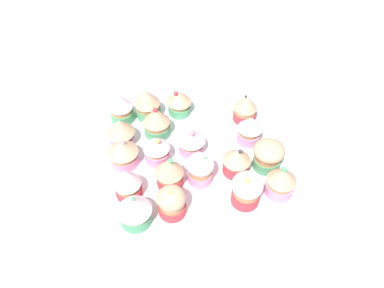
% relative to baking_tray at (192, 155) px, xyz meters
% --- Properties ---
extents(ground_plane, '(1.80, 1.80, 0.03)m').
position_rel_baking_tray_xyz_m(ground_plane, '(0.00, 0.00, -0.02)').
color(ground_plane, '#9E9EA3').
extents(baking_tray, '(0.39, 0.39, 0.01)m').
position_rel_baking_tray_xyz_m(baking_tray, '(0.00, 0.00, 0.00)').
color(baking_tray, silver).
rests_on(baking_tray, ground_plane).
extents(cupcake_0, '(0.06, 0.06, 0.08)m').
position_rel_baking_tray_xyz_m(cupcake_0, '(-0.14, -0.15, 0.04)').
color(cupcake_0, pink).
rests_on(cupcake_0, baking_tray).
extents(cupcake_1, '(0.07, 0.07, 0.07)m').
position_rel_baking_tray_xyz_m(cupcake_1, '(-0.07, -0.15, 0.04)').
color(cupcake_1, '#4C9E6B').
rests_on(cupcake_1, baking_tray).
extents(cupcake_2, '(0.06, 0.06, 0.07)m').
position_rel_baking_tray_xyz_m(cupcake_2, '(0.01, -0.13, 0.04)').
color(cupcake_2, pink).
rests_on(cupcake_2, baking_tray).
extents(cupcake_3, '(0.05, 0.05, 0.08)m').
position_rel_baking_tray_xyz_m(cupcake_3, '(0.08, -0.15, 0.04)').
color(cupcake_3, '#D1333D').
rests_on(cupcake_3, baking_tray).
extents(cupcake_4, '(0.06, 0.06, 0.08)m').
position_rel_baking_tray_xyz_m(cupcake_4, '(-0.15, -0.07, 0.04)').
color(cupcake_4, '#D1333D').
rests_on(cupcake_4, baking_tray).
extents(cupcake_5, '(0.06, 0.06, 0.07)m').
position_rel_baking_tray_xyz_m(cupcake_5, '(-0.07, -0.08, 0.04)').
color(cupcake_5, '#D1333D').
rests_on(cupcake_5, baking_tray).
extents(cupcake_6, '(0.06, 0.06, 0.07)m').
position_rel_baking_tray_xyz_m(cupcake_6, '(-0.07, -0.00, 0.04)').
color(cupcake_6, pink).
rests_on(cupcake_6, baking_tray).
extents(cupcake_7, '(0.06, 0.06, 0.07)m').
position_rel_baking_tray_xyz_m(cupcake_7, '(0.01, -0.00, 0.04)').
color(cupcake_7, pink).
rests_on(cupcake_7, baking_tray).
extents(cupcake_8, '(0.06, 0.06, 0.07)m').
position_rel_baking_tray_xyz_m(cupcake_8, '(0.14, 0.00, 0.04)').
color(cupcake_8, '#4C9E6B').
rests_on(cupcake_8, baking_tray).
extents(cupcake_9, '(0.05, 0.05, 0.07)m').
position_rel_baking_tray_xyz_m(cupcake_9, '(-0.14, 0.07, 0.04)').
color(cupcake_9, '#D1333D').
rests_on(cupcake_9, baking_tray).
extents(cupcake_10, '(0.06, 0.06, 0.08)m').
position_rel_baking_tray_xyz_m(cupcake_10, '(-0.07, 0.06, 0.05)').
color(cupcake_10, '#D1333D').
rests_on(cupcake_10, baking_tray).
extents(cupcake_11, '(0.06, 0.06, 0.07)m').
position_rel_baking_tray_xyz_m(cupcake_11, '(-0.00, 0.08, 0.04)').
color(cupcake_11, pink).
rests_on(cupcake_11, baking_tray).
extents(cupcake_12, '(0.06, 0.06, 0.08)m').
position_rel_baking_tray_xyz_m(cupcake_12, '(0.08, 0.06, 0.04)').
color(cupcake_12, '#4C9E6B').
rests_on(cupcake_12, baking_tray).
extents(cupcake_13, '(0.06, 0.06, 0.08)m').
position_rel_baking_tray_xyz_m(cupcake_13, '(0.14, 0.08, 0.05)').
color(cupcake_13, '#4C9E6B').
rests_on(cupcake_13, baking_tray).
extents(cupcake_14, '(0.07, 0.07, 0.07)m').
position_rel_baking_tray_xyz_m(cupcake_14, '(-0.14, 0.14, 0.04)').
color(cupcake_14, '#4C9E6B').
rests_on(cupcake_14, baking_tray).
extents(cupcake_15, '(0.06, 0.06, 0.08)m').
position_rel_baking_tray_xyz_m(cupcake_15, '(-0.08, 0.15, 0.04)').
color(cupcake_15, '#D1333D').
rests_on(cupcake_15, baking_tray).
extents(cupcake_16, '(0.07, 0.07, 0.07)m').
position_rel_baking_tray_xyz_m(cupcake_16, '(0.01, 0.15, 0.04)').
color(cupcake_16, pink).
rests_on(cupcake_16, baking_tray).
extents(cupcake_17, '(0.06, 0.06, 0.07)m').
position_rel_baking_tray_xyz_m(cupcake_17, '(0.07, 0.15, 0.04)').
color(cupcake_17, pink).
rests_on(cupcake_17, baking_tray).
extents(cupcake_18, '(0.05, 0.05, 0.08)m').
position_rel_baking_tray_xyz_m(cupcake_18, '(0.14, 0.14, 0.05)').
color(cupcake_18, '#4C9E6B').
rests_on(cupcake_18, baking_tray).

